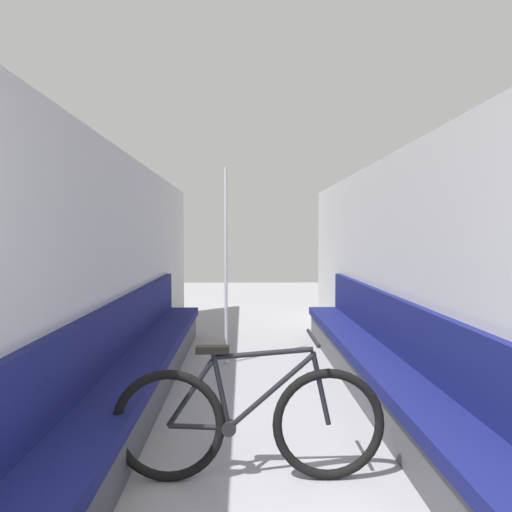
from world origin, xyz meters
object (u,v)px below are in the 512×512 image
Objects in this scene: bench_seat_row_left at (137,372)px; grab_pole_near at (226,269)px; bicycle at (249,422)px; bench_seat_row_right at (383,370)px.

grab_pole_near reaches higher than bench_seat_row_left.
grab_pole_near is at bearing 94.56° from bicycle.
bench_seat_row_left is 1.78m from grab_pole_near.
grab_pole_near is (-0.23, 2.78, 0.74)m from bicycle.
bench_seat_row_left is at bearing -117.61° from grab_pole_near.
bench_seat_row_right reaches higher than bicycle.
bench_seat_row_left is 1.00× the size of bench_seat_row_right.
bicycle is at bearing -131.42° from bench_seat_row_right.
bench_seat_row_left is 3.63× the size of bicycle.
bench_seat_row_right is at bearing 48.38° from bicycle.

